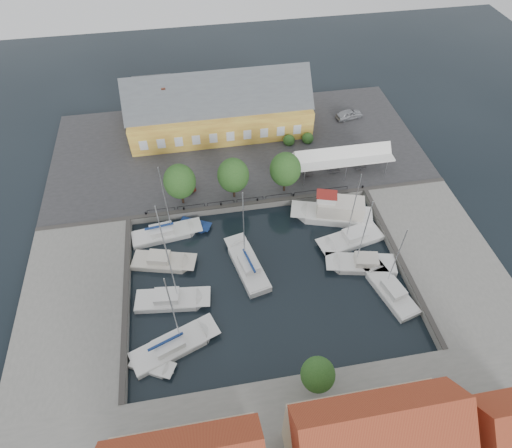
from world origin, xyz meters
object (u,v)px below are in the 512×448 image
(trawler, at_px, (335,213))
(east_boat_a, at_px, (351,240))
(east_boat_b, at_px, (362,264))
(launch_nw, at_px, (194,226))
(launch_sw, at_px, (152,366))
(west_boat_c, at_px, (171,300))
(east_boat_c, at_px, (390,291))
(warehouse, at_px, (215,110))
(car_silver, at_px, (349,114))
(center_sailboat, at_px, (248,266))
(car_red, at_px, (184,182))
(west_boat_a, at_px, (165,234))
(tent_canopy, at_px, (343,157))
(west_boat_b, at_px, (163,262))
(west_boat_d, at_px, (173,347))

(trawler, height_order, east_boat_a, east_boat_a)
(east_boat_b, xyz_separation_m, launch_nw, (-19.69, 9.97, -0.17))
(east_boat_b, xyz_separation_m, launch_sw, (-25.43, -8.55, -0.17))
(west_boat_c, bearing_deg, east_boat_c, -6.96)
(warehouse, relative_size, car_silver, 6.29)
(warehouse, xyz_separation_m, center_sailboat, (0.59, -27.97, -4.06))
(trawler, bearing_deg, east_boat_b, -83.00)
(car_red, height_order, west_boat_a, west_boat_a)
(car_silver, bearing_deg, launch_sw, 128.64)
(tent_canopy, bearing_deg, center_sailboat, -138.59)
(tent_canopy, distance_m, east_boat_b, 16.65)
(car_red, xyz_separation_m, launch_nw, (0.82, -7.02, -1.63))
(trawler, bearing_deg, west_boat_b, -170.53)
(car_red, bearing_deg, west_boat_b, -131.68)
(center_sailboat, bearing_deg, east_boat_a, 8.22)
(tent_canopy, bearing_deg, west_boat_c, -145.70)
(west_boat_b, distance_m, launch_sw, 13.11)
(center_sailboat, xyz_separation_m, east_boat_b, (13.83, -2.04, -0.10))
(center_sailboat, distance_m, west_boat_b, 10.44)
(tent_canopy, height_order, car_red, tent_canopy)
(car_red, bearing_deg, launch_nw, -109.54)
(east_boat_c, xyz_separation_m, west_boat_d, (-25.06, -2.66, 0.01))
(car_silver, distance_m, west_boat_c, 43.08)
(car_silver, xyz_separation_m, trawler, (-8.63, -20.63, -0.76))
(car_silver, relative_size, car_red, 1.05)
(car_silver, bearing_deg, tent_canopy, 147.00)
(center_sailboat, xyz_separation_m, west_boat_c, (-9.35, -3.18, -0.10))
(car_red, height_order, west_boat_b, west_boat_b)
(east_boat_c, height_order, west_boat_a, west_boat_a)
(east_boat_a, bearing_deg, center_sailboat, -171.78)
(car_silver, relative_size, trawler, 0.40)
(center_sailboat, relative_size, trawler, 1.11)
(launch_sw, bearing_deg, car_silver, 48.62)
(warehouse, relative_size, east_boat_c, 2.65)
(west_boat_c, bearing_deg, launch_sw, -106.83)
(west_boat_a, bearing_deg, car_red, 69.41)
(tent_canopy, height_order, west_boat_a, west_boat_a)
(launch_sw, bearing_deg, center_sailboat, 42.41)
(center_sailboat, distance_m, launch_sw, 15.71)
(car_silver, bearing_deg, car_red, 103.03)
(car_red, xyz_separation_m, trawler, (19.50, -8.69, -0.70))
(west_boat_b, xyz_separation_m, west_boat_c, (0.79, -5.62, 0.00))
(trawler, bearing_deg, launch_nw, 174.90)
(warehouse, bearing_deg, west_boat_d, -103.37)
(trawler, distance_m, launch_sw, 29.68)
(trawler, xyz_separation_m, launch_nw, (-18.67, 1.67, -0.93))
(trawler, xyz_separation_m, east_boat_c, (2.89, -12.51, -0.76))
(car_silver, xyz_separation_m, launch_sw, (-33.03, -37.49, -1.68))
(west_boat_a, height_order, launch_nw, west_boat_a)
(tent_canopy, bearing_deg, car_silver, 66.98)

